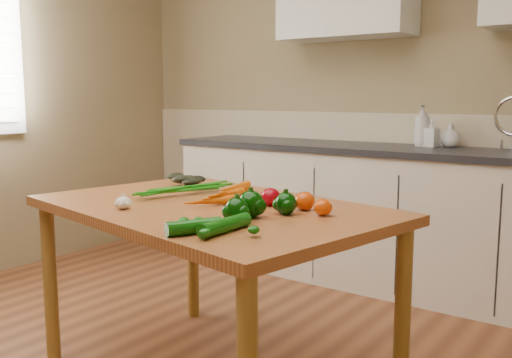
{
  "coord_description": "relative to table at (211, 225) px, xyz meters",
  "views": [
    {
      "loc": [
        1.71,
        -1.22,
        1.21
      ],
      "look_at": [
        0.27,
        0.77,
        0.86
      ],
      "focal_mm": 40.0,
      "sensor_mm": 36.0,
      "label": 1
    }
  ],
  "objects": [
    {
      "name": "zucchini_a",
      "position": [
        0.35,
        -0.34,
        0.11
      ],
      "size": [
        0.05,
        0.23,
        0.05
      ],
      "primitive_type": "cylinder",
      "rotation": [
        1.57,
        0.0,
        0.01
      ],
      "color": "#074307",
      "rests_on": "table"
    },
    {
      "name": "tomato_a",
      "position": [
        0.22,
        0.12,
        0.12
      ],
      "size": [
        0.08,
        0.08,
        0.07
      ],
      "primitive_type": "ellipsoid",
      "color": "maroon",
      "rests_on": "table"
    },
    {
      "name": "leafy_greens",
      "position": [
        -0.38,
        0.3,
        0.14
      ],
      "size": [
        0.21,
        0.19,
        0.1
      ],
      "primitive_type": null,
      "color": "black",
      "rests_on": "table"
    },
    {
      "name": "soap_bottle_b",
      "position": [
        0.3,
        1.78,
        0.3
      ],
      "size": [
        0.09,
        0.09,
        0.17
      ],
      "primitive_type": "imported",
      "rotation": [
        0.0,
        0.0,
        1.39
      ],
      "color": "silver",
      "rests_on": "counter_run"
    },
    {
      "name": "soap_bottle_c",
      "position": [
        0.4,
        1.84,
        0.29
      ],
      "size": [
        0.17,
        0.17,
        0.15
      ],
      "primitive_type": "imported",
      "rotation": [
        0.0,
        0.0,
        0.78
      ],
      "color": "silver",
      "rests_on": "counter_run"
    },
    {
      "name": "carrot_bunch",
      "position": [
        -0.06,
        0.07,
        0.12
      ],
      "size": [
        0.3,
        0.25,
        0.07
      ],
      "primitive_type": null,
      "rotation": [
        0.0,
        0.0,
        -0.19
      ],
      "color": "#E26205",
      "rests_on": "table"
    },
    {
      "name": "room",
      "position": [
        -0.22,
        -0.35,
        0.56
      ],
      "size": [
        4.04,
        5.04,
        2.64
      ],
      "color": "brown",
      "rests_on": "ground"
    },
    {
      "name": "pepper_c",
      "position": [
        0.29,
        -0.2,
        0.13
      ],
      "size": [
        0.09,
        0.09,
        0.09
      ],
      "primitive_type": "sphere",
      "color": "black",
      "rests_on": "table"
    },
    {
      "name": "tomato_b",
      "position": [
        0.37,
        0.12,
        0.12
      ],
      "size": [
        0.08,
        0.08,
        0.07
      ],
      "primitive_type": "ellipsoid",
      "color": "#CA3D05",
      "rests_on": "table"
    },
    {
      "name": "table",
      "position": [
        0.0,
        0.0,
        0.0
      ],
      "size": [
        1.6,
        1.19,
        0.78
      ],
      "rotation": [
        0.0,
        0.0,
        -0.19
      ],
      "color": "#AA6031",
      "rests_on": "ground"
    },
    {
      "name": "counter_run",
      "position": [
        -0.01,
        1.67,
        -0.23
      ],
      "size": [
        2.84,
        0.64,
        1.14
      ],
      "color": "beige",
      "rests_on": "ground"
    },
    {
      "name": "pepper_a",
      "position": [
        0.28,
        -0.1,
        0.13
      ],
      "size": [
        0.1,
        0.1,
        0.1
      ],
      "primitive_type": "sphere",
      "color": "black",
      "rests_on": "table"
    },
    {
      "name": "soap_bottle_a",
      "position": [
        0.23,
        1.79,
        0.34
      ],
      "size": [
        0.1,
        0.1,
        0.26
      ],
      "primitive_type": "imported",
      "rotation": [
        0.0,
        0.0,
        0.02
      ],
      "color": "silver",
      "rests_on": "counter_run"
    },
    {
      "name": "tomato_c",
      "position": [
        0.48,
        0.07,
        0.12
      ],
      "size": [
        0.07,
        0.07,
        0.06
      ],
      "primitive_type": "ellipsoid",
      "color": "#CA3D05",
      "rests_on": "table"
    },
    {
      "name": "zucchini_b",
      "position": [
        0.29,
        -0.42,
        0.11
      ],
      "size": [
        0.13,
        0.19,
        0.05
      ],
      "primitive_type": "cylinder",
      "rotation": [
        1.57,
        0.0,
        -0.46
      ],
      "color": "#074307",
      "rests_on": "table"
    },
    {
      "name": "garlic_bulb",
      "position": [
        -0.21,
        -0.27,
        0.11
      ],
      "size": [
        0.06,
        0.06,
        0.05
      ],
      "primitive_type": "ellipsoid",
      "color": "silver",
      "rests_on": "table"
    },
    {
      "name": "pepper_b",
      "position": [
        0.36,
        0.01,
        0.13
      ],
      "size": [
        0.08,
        0.08,
        0.08
      ],
      "primitive_type": "sphere",
      "color": "black",
      "rests_on": "table"
    }
  ]
}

